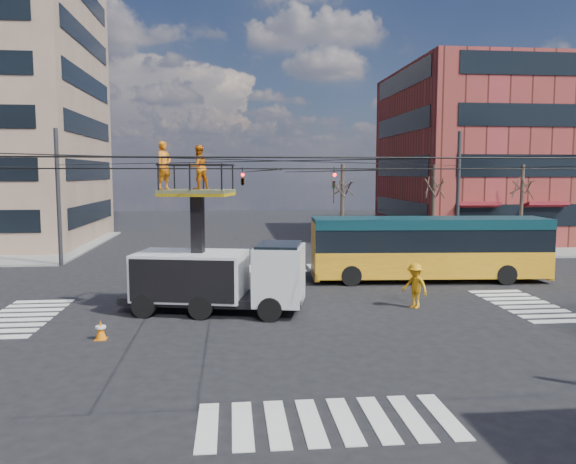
% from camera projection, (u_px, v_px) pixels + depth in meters
% --- Properties ---
extents(ground, '(120.00, 120.00, 0.00)m').
position_uv_depth(ground, '(284.00, 311.00, 22.20)').
color(ground, black).
rests_on(ground, ground).
extents(sidewalk_ne, '(18.00, 18.00, 0.12)m').
position_uv_depth(sidewalk_ne, '(519.00, 240.00, 45.10)').
color(sidewalk_ne, slate).
rests_on(sidewalk_ne, ground).
extents(crosswalks, '(22.40, 22.40, 0.02)m').
position_uv_depth(crosswalks, '(284.00, 311.00, 22.20)').
color(crosswalks, silver).
rests_on(crosswalks, ground).
extents(building_ne, '(20.06, 16.06, 14.00)m').
position_uv_depth(building_ne, '(516.00, 154.00, 47.42)').
color(building_ne, maroon).
rests_on(building_ne, ground).
extents(overhead_network, '(24.24, 24.24, 8.00)m').
position_uv_depth(overhead_network, '(282.00, 202.00, 22.15)').
color(overhead_network, '#2D2D30').
rests_on(overhead_network, ground).
extents(tree_a, '(2.00, 2.00, 6.00)m').
position_uv_depth(tree_a, '(342.00, 186.00, 35.58)').
color(tree_a, '#382B21').
rests_on(tree_a, ground).
extents(tree_b, '(2.00, 2.00, 6.00)m').
position_uv_depth(tree_b, '(434.00, 186.00, 36.19)').
color(tree_b, '#382B21').
rests_on(tree_b, ground).
extents(tree_c, '(2.00, 2.00, 6.00)m').
position_uv_depth(tree_c, '(522.00, 185.00, 36.80)').
color(tree_c, '#382B21').
rests_on(tree_c, ground).
extents(utility_truck, '(7.33, 3.83, 6.63)m').
position_uv_depth(utility_truck, '(218.00, 259.00, 21.80)').
color(utility_truck, black).
rests_on(utility_truck, ground).
extents(city_bus, '(11.89, 3.40, 3.20)m').
position_uv_depth(city_bus, '(429.00, 247.00, 28.27)').
color(city_bus, orange).
rests_on(city_bus, ground).
extents(traffic_cone, '(0.36, 0.36, 0.65)m').
position_uv_depth(traffic_cone, '(101.00, 330.00, 18.36)').
color(traffic_cone, orange).
rests_on(traffic_cone, ground).
extents(worker_ground, '(0.68, 1.17, 1.87)m').
position_uv_depth(worker_ground, '(193.00, 292.00, 21.22)').
color(worker_ground, '#D7520D').
rests_on(worker_ground, ground).
extents(flagger, '(1.22, 1.36, 1.83)m').
position_uv_depth(flagger, '(415.00, 286.00, 22.61)').
color(flagger, orange).
rests_on(flagger, ground).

